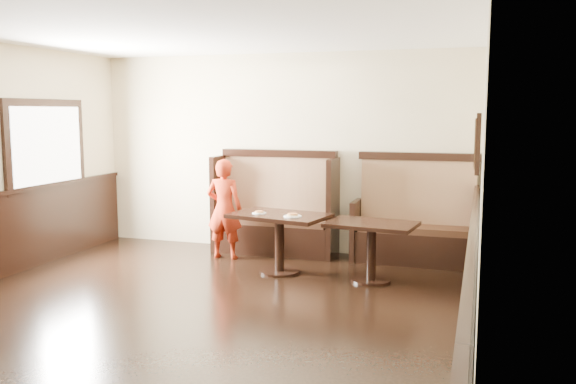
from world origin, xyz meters
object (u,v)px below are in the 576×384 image
at_px(table_neighbor, 372,237).
at_px(booth_neighbor, 416,226).
at_px(table_main, 279,228).
at_px(child, 224,209).
at_px(booth_main, 276,215).

bearing_deg(table_neighbor, booth_neighbor, 77.61).
xyz_separation_m(table_main, child, (-0.95, 0.49, 0.11)).
relative_size(booth_main, child, 1.29).
height_order(table_main, table_neighbor, table_main).
relative_size(booth_main, table_neighbor, 1.60).
xyz_separation_m(table_main, table_neighbor, (1.15, -0.04, -0.04)).
distance_m(booth_main, table_neighbor, 1.90).
distance_m(table_main, child, 1.07).
distance_m(booth_neighbor, table_main, 1.87).
bearing_deg(booth_neighbor, table_neighbor, -109.99).
bearing_deg(booth_neighbor, booth_main, 179.95).
bearing_deg(booth_neighbor, table_main, -145.75).
height_order(booth_main, child, booth_main).
xyz_separation_m(table_neighbor, child, (-2.10, 0.53, 0.15)).
bearing_deg(table_neighbor, booth_main, 152.41).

